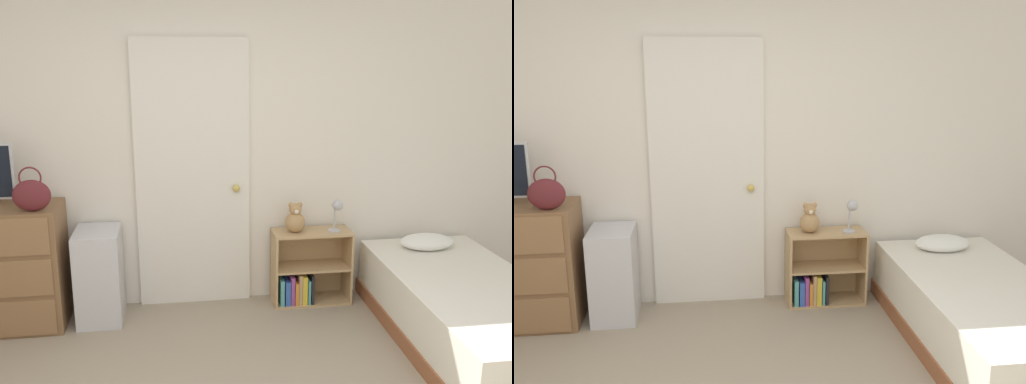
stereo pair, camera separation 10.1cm
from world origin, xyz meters
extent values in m
cube|color=silver|center=(0.00, 2.28, 1.27)|extent=(10.00, 0.06, 2.55)
cube|color=silver|center=(0.01, 2.23, 1.05)|extent=(0.88, 0.04, 2.10)
sphere|color=gold|center=(0.35, 2.18, 0.95)|extent=(0.06, 0.06, 0.06)
ellipsoid|color=#591E23|center=(-1.11, 1.85, 1.03)|extent=(0.26, 0.11, 0.22)
torus|color=#591E23|center=(-1.11, 1.85, 1.15)|extent=(0.15, 0.01, 0.15)
cube|color=silver|center=(-0.72, 2.01, 0.35)|extent=(0.33, 0.43, 0.70)
cube|color=tan|center=(0.64, 2.09, 0.30)|extent=(0.02, 0.28, 0.60)
cube|color=tan|center=(1.25, 2.09, 0.30)|extent=(0.02, 0.28, 0.60)
cube|color=tan|center=(0.94, 2.09, 0.01)|extent=(0.59, 0.28, 0.02)
cube|color=tan|center=(0.94, 2.09, 0.30)|extent=(0.59, 0.28, 0.02)
cube|color=tan|center=(0.94, 2.09, 0.59)|extent=(0.59, 0.28, 0.02)
cube|color=tan|center=(0.94, 2.23, 0.30)|extent=(0.63, 0.01, 0.60)
cube|color=teal|center=(0.69, 2.05, 0.12)|extent=(0.03, 0.16, 0.21)
cube|color=#3359B2|center=(0.73, 2.06, 0.12)|extent=(0.04, 0.18, 0.20)
cube|color=#8C3F8C|center=(0.77, 2.05, 0.14)|extent=(0.03, 0.16, 0.24)
cube|color=orange|center=(0.80, 2.05, 0.11)|extent=(0.03, 0.17, 0.18)
cube|color=tan|center=(0.83, 2.05, 0.14)|extent=(0.03, 0.18, 0.25)
cube|color=gold|center=(0.87, 2.06, 0.14)|extent=(0.04, 0.19, 0.24)
cube|color=teal|center=(0.91, 2.07, 0.12)|extent=(0.02, 0.22, 0.20)
cube|color=black|center=(0.93, 2.06, 0.14)|extent=(0.02, 0.20, 0.24)
sphere|color=tan|center=(0.80, 2.09, 0.68)|extent=(0.16, 0.16, 0.16)
sphere|color=tan|center=(0.80, 2.09, 0.79)|extent=(0.10, 0.10, 0.10)
sphere|color=silver|center=(0.80, 2.05, 0.78)|extent=(0.03, 0.03, 0.03)
sphere|color=tan|center=(0.77, 2.09, 0.82)|extent=(0.04, 0.04, 0.04)
sphere|color=tan|center=(0.84, 2.09, 0.82)|extent=(0.04, 0.04, 0.04)
cylinder|color=#B2B2B7|center=(1.12, 2.06, 0.61)|extent=(0.10, 0.10, 0.01)
cylinder|color=#B2B2B7|center=(1.12, 2.06, 0.70)|extent=(0.01, 0.01, 0.18)
sphere|color=#B2B2B7|center=(1.13, 2.05, 0.82)|extent=(0.09, 0.09, 0.09)
cube|color=brown|center=(1.85, 1.23, 0.06)|extent=(0.96, 1.99, 0.12)
cube|color=silver|center=(1.85, 1.23, 0.29)|extent=(0.93, 1.94, 0.34)
ellipsoid|color=white|center=(1.85, 1.95, 0.51)|extent=(0.43, 0.28, 0.12)
camera|label=1|loc=(-0.13, -2.13, 2.00)|focal=40.00mm
camera|label=2|loc=(-0.03, -2.15, 2.00)|focal=40.00mm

